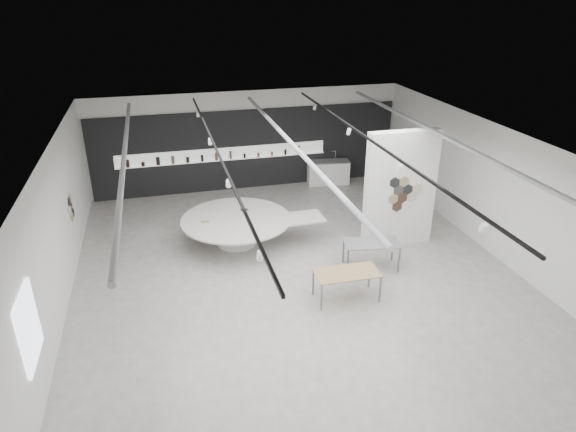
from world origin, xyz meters
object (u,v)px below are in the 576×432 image
object	(u,v)px
partition_column	(400,190)
display_island	(239,227)
sample_table_wood	(347,274)
kitchen_counter	(328,172)
sample_table_stone	(372,245)

from	to	relation	value
partition_column	display_island	size ratio (longest dim) A/B	0.82
partition_column	sample_table_wood	bearing A→B (deg)	-135.86
display_island	kitchen_counter	bearing A→B (deg)	42.80
display_island	sample_table_wood	distance (m)	4.31
partition_column	kitchen_counter	distance (m)	5.69
partition_column	kitchen_counter	bearing A→B (deg)	93.64
display_island	sample_table_stone	world-z (taller)	display_island
kitchen_counter	sample_table_wood	bearing A→B (deg)	-98.75
sample_table_wood	kitchen_counter	xyz separation A→B (m)	(2.24, 8.03, -0.23)
partition_column	sample_table_wood	size ratio (longest dim) A/B	2.19
sample_table_stone	sample_table_wood	bearing A→B (deg)	-133.14
sample_table_wood	kitchen_counter	size ratio (longest dim) A/B	0.94
partition_column	sample_table_wood	xyz separation A→B (m)	(-2.59, -2.51, -1.09)
display_island	sample_table_stone	bearing A→B (deg)	-37.29
kitchen_counter	display_island	bearing A→B (deg)	-128.72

